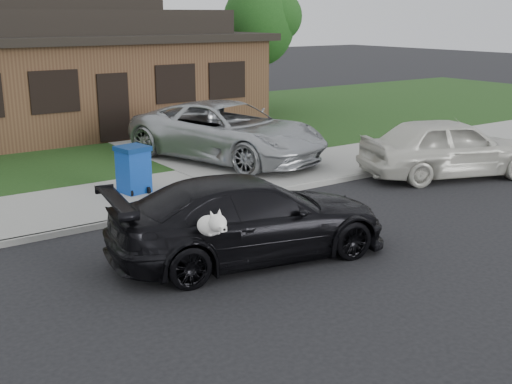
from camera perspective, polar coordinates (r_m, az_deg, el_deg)
ground at (r=9.67m, az=-8.81°, el=-9.23°), size 120.00×120.00×0.00m
sidewalk at (r=14.05m, az=-17.90°, el=-1.62°), size 60.00×3.00×0.12m
curb at (r=12.68m, az=-15.86°, el=-3.28°), size 60.00×0.12×0.12m
driveway at (r=20.81m, az=-6.21°, el=4.47°), size 4.50×13.00×0.14m
sedan at (r=10.83m, az=-0.58°, el=-2.32°), size 5.09×2.75×1.40m
minivan at (r=17.64m, az=-2.54°, el=5.41°), size 4.22×6.23×1.59m
white_compact at (r=17.02m, az=16.80°, el=3.84°), size 4.88×3.25×1.54m
recycling_bin at (r=14.72m, az=-10.84°, el=2.02°), size 0.73×0.74×1.06m
house at (r=24.30m, az=-16.38°, el=10.43°), size 12.60×8.60×4.65m
tree_1 at (r=27.43m, az=0.61°, el=14.85°), size 3.15×3.00×5.25m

